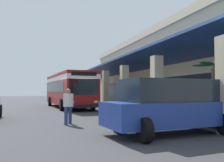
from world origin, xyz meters
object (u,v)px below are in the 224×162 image
parked_suv_blue (169,106)px  pedestrian (68,104)px  potted_palm (214,106)px  transit_bus (68,88)px

parked_suv_blue → pedestrian: (-3.67, -3.16, -0.09)m
parked_suv_blue → potted_palm: 4.13m
parked_suv_blue → pedestrian: size_ratio=2.99×
potted_palm → transit_bus: bearing=-158.5°
parked_suv_blue → potted_palm: bearing=118.6°
transit_bus → pedestrian: size_ratio=6.85×
pedestrian → parked_suv_blue: bearing=40.7°
transit_bus → parked_suv_blue: (15.41, 1.66, -0.84)m
pedestrian → potted_palm: potted_palm is taller
parked_suv_blue → potted_palm: potted_palm is taller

